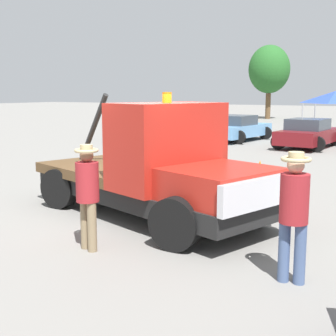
{
  "coord_description": "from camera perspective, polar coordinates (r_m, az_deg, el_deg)",
  "views": [
    {
      "loc": [
        5.14,
        -7.88,
        2.54
      ],
      "look_at": [
        0.5,
        0.0,
        1.05
      ],
      "focal_mm": 50.0,
      "sensor_mm": 36.0,
      "label": 1
    }
  ],
  "objects": [
    {
      "name": "ground_plane",
      "position": [
        9.74,
        -2.55,
        -5.86
      ],
      "size": [
        160.0,
        160.0,
        0.0
      ],
      "primitive_type": "plane",
      "color": "gray"
    },
    {
      "name": "tow_truck",
      "position": [
        9.26,
        -1.18,
        -0.45
      ],
      "size": [
        6.06,
        3.66,
        2.54
      ],
      "rotation": [
        0.0,
        0.0,
        -0.31
      ],
      "color": "black",
      "rests_on": "ground"
    },
    {
      "name": "person_near_truck",
      "position": [
        6.39,
        15.11,
        -4.6
      ],
      "size": [
        0.39,
        0.39,
        1.78
      ],
      "rotation": [
        0.0,
        0.0,
        1.68
      ],
      "color": "#475B84",
      "rests_on": "ground"
    },
    {
      "name": "person_at_hood",
      "position": [
        7.57,
        -9.79,
        -2.5
      ],
      "size": [
        0.38,
        0.38,
        1.72
      ],
      "rotation": [
        0.0,
        0.0,
        4.4
      ],
      "color": "#847051",
      "rests_on": "ground"
    },
    {
      "name": "parked_car_teal",
      "position": [
        25.7,
        -2.26,
        5.05
      ],
      "size": [
        2.84,
        4.89,
        1.34
      ],
      "rotation": [
        0.0,
        0.0,
        1.74
      ],
      "color": "#196670",
      "rests_on": "ground"
    },
    {
      "name": "parked_car_skyblue",
      "position": [
        24.83,
        8.4,
        4.81
      ],
      "size": [
        2.79,
        4.57,
        1.34
      ],
      "rotation": [
        0.0,
        0.0,
        1.46
      ],
      "color": "#669ED1",
      "rests_on": "ground"
    },
    {
      "name": "parked_car_maroon",
      "position": [
        22.37,
        16.75,
        4.03
      ],
      "size": [
        2.63,
        4.37,
        1.34
      ],
      "rotation": [
        0.0,
        0.0,
        1.49
      ],
      "color": "maroon",
      "rests_on": "ground"
    },
    {
      "name": "canopy_tent_blue",
      "position": [
        29.99,
        19.76,
        8.13
      ],
      "size": [
        3.15,
        3.15,
        2.59
      ],
      "color": "#9E9EA3",
      "rests_on": "ground"
    },
    {
      "name": "tree_left",
      "position": [
        45.56,
        12.24,
        11.65
      ],
      "size": [
        3.83,
        3.83,
        6.84
      ],
      "color": "brown",
      "rests_on": "ground"
    },
    {
      "name": "traffic_cone",
      "position": [
        14.09,
        11.12,
        -0.24
      ],
      "size": [
        0.4,
        0.4,
        0.55
      ],
      "color": "black",
      "rests_on": "ground"
    }
  ]
}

